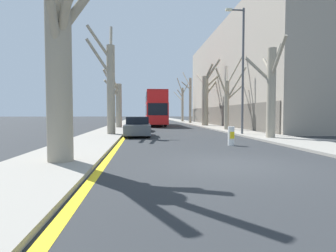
% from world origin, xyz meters
% --- Properties ---
extents(ground_plane, '(300.00, 300.00, 0.00)m').
position_xyz_m(ground_plane, '(0.00, 0.00, 0.00)').
color(ground_plane, '#2B2D30').
extents(sidewalk_left, '(2.89, 120.00, 0.12)m').
position_xyz_m(sidewalk_left, '(-5.54, 50.00, 0.06)').
color(sidewalk_left, gray).
rests_on(sidewalk_left, ground).
extents(sidewalk_right, '(2.89, 120.00, 0.12)m').
position_xyz_m(sidewalk_right, '(5.54, 50.00, 0.06)').
color(sidewalk_right, gray).
rests_on(sidewalk_right, ground).
extents(building_facade_right, '(10.08, 32.85, 12.70)m').
position_xyz_m(building_facade_right, '(11.97, 25.92, 6.34)').
color(building_facade_right, '#9E9384').
rests_on(building_facade_right, ground).
extents(kerb_line_stripe, '(0.24, 120.00, 0.01)m').
position_xyz_m(kerb_line_stripe, '(-3.92, 50.00, 0.00)').
color(kerb_line_stripe, yellow).
rests_on(kerb_line_stripe, ground).
extents(street_tree_left_0, '(1.69, 2.49, 6.17)m').
position_xyz_m(street_tree_left_0, '(-5.17, 0.52, 3.12)').
color(street_tree_left_0, gray).
rests_on(street_tree_left_0, ground).
extents(street_tree_left_1, '(1.93, 2.55, 8.28)m').
position_xyz_m(street_tree_left_1, '(-5.03, 11.56, 3.67)').
color(street_tree_left_1, gray).
rests_on(street_tree_left_1, ground).
extents(street_tree_left_2, '(1.81, 2.05, 6.11)m').
position_xyz_m(street_tree_left_2, '(-5.33, 20.83, 2.74)').
color(street_tree_left_2, gray).
rests_on(street_tree_left_2, ground).
extents(street_tree_right_0, '(2.26, 3.84, 5.97)m').
position_xyz_m(street_tree_right_0, '(5.13, 7.66, 3.10)').
color(street_tree_right_0, gray).
rests_on(street_tree_right_0, ground).
extents(street_tree_right_1, '(3.41, 3.96, 7.24)m').
position_xyz_m(street_tree_right_1, '(5.21, 16.05, 3.00)').
color(street_tree_right_1, gray).
rests_on(street_tree_right_1, ground).
extents(street_tree_right_2, '(2.67, 4.56, 8.14)m').
position_xyz_m(street_tree_right_2, '(5.28, 24.78, 3.76)').
color(street_tree_right_2, gray).
rests_on(street_tree_right_2, ground).
extents(street_tree_right_3, '(1.96, 4.42, 8.62)m').
position_xyz_m(street_tree_right_3, '(4.93, 34.01, 4.04)').
color(street_tree_right_3, gray).
rests_on(street_tree_right_3, ground).
extents(street_tree_right_4, '(2.43, 3.73, 8.32)m').
position_xyz_m(street_tree_right_4, '(4.92, 42.25, 3.73)').
color(street_tree_right_4, gray).
rests_on(street_tree_right_4, ground).
extents(double_decker_bus, '(2.49, 11.88, 4.36)m').
position_xyz_m(double_decker_bus, '(-0.97, 27.49, 2.47)').
color(double_decker_bus, red).
rests_on(double_decker_bus, ground).
extents(parked_car_0, '(1.73, 3.91, 1.36)m').
position_xyz_m(parked_car_0, '(-3.05, 10.67, 0.65)').
color(parked_car_0, '#4C5156').
rests_on(parked_car_0, ground).
extents(parked_car_1, '(1.80, 4.09, 1.27)m').
position_xyz_m(parked_car_1, '(-3.05, 16.47, 0.61)').
color(parked_car_1, black).
rests_on(parked_car_1, ground).
extents(lamp_post, '(1.40, 0.20, 9.11)m').
position_xyz_m(lamp_post, '(4.44, 10.69, 5.03)').
color(lamp_post, '#4C4F54').
rests_on(lamp_post, ground).
extents(traffic_bollard, '(0.32, 0.33, 0.95)m').
position_xyz_m(traffic_bollard, '(1.68, 4.87, 0.47)').
color(traffic_bollard, white).
rests_on(traffic_bollard, ground).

